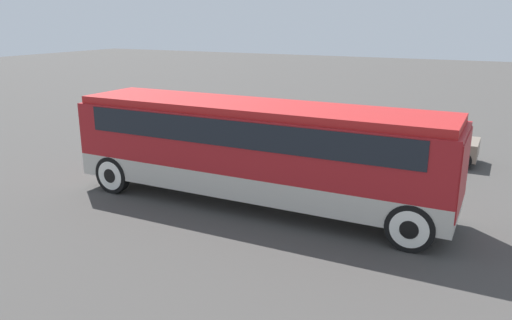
# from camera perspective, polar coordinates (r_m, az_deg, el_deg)

# --- Properties ---
(ground_plane) EXTENTS (120.00, 120.00, 0.00)m
(ground_plane) POSITION_cam_1_polar(r_m,az_deg,el_deg) (15.01, 0.00, -5.00)
(ground_plane) COLOR #423F3D
(tour_bus) EXTENTS (11.27, 2.63, 3.02)m
(tour_bus) POSITION_cam_1_polar(r_m,az_deg,el_deg) (14.42, 0.34, 1.80)
(tour_bus) COLOR #B7B2A8
(tour_bus) RESTS_ON ground_plane
(parked_car_near) EXTENTS (4.05, 1.92, 1.35)m
(parked_car_near) POSITION_cam_1_polar(r_m,az_deg,el_deg) (24.18, -3.76, 4.70)
(parked_car_near) COLOR maroon
(parked_car_near) RESTS_ON ground_plane
(parked_car_mid) EXTENTS (4.46, 1.79, 1.41)m
(parked_car_mid) POSITION_cam_1_polar(r_m,az_deg,el_deg) (20.66, 17.85, 2.11)
(parked_car_mid) COLOR #7A6B5B
(parked_car_mid) RESTS_ON ground_plane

